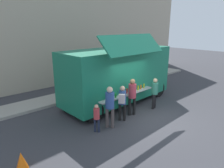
{
  "coord_description": "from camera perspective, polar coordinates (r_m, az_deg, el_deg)",
  "views": [
    {
      "loc": [
        -7.07,
        -5.22,
        4.13
      ],
      "look_at": [
        -0.45,
        2.12,
        1.3
      ],
      "focal_mm": 32.36,
      "sensor_mm": 36.0,
      "label": 1
    }
  ],
  "objects": [
    {
      "name": "child_near_queue",
      "position": [
        8.13,
        -4.37,
        -8.94
      ],
      "size": [
        0.24,
        0.24,
        1.19
      ],
      "rotation": [
        0.0,
        0.0,
        0.56
      ],
      "color": "#1C2439",
      "rests_on": "ground"
    },
    {
      "name": "trash_bin",
      "position": [
        15.72,
        6.72,
        2.51
      ],
      "size": [
        0.6,
        0.6,
        1.0
      ],
      "primitive_type": "cylinder",
      "color": "#2B643A",
      "rests_on": "ground"
    },
    {
      "name": "ground_plane",
      "position": [
        9.71,
        10.52,
        -9.48
      ],
      "size": [
        60.0,
        60.0,
        0.0
      ],
      "primitive_type": "plane",
      "color": "#38383D"
    },
    {
      "name": "customer_extra_browsing",
      "position": [
        10.54,
        11.96,
        -1.86
      ],
      "size": [
        0.33,
        0.33,
        1.62
      ],
      "rotation": [
        0.0,
        0.0,
        1.84
      ],
      "color": "black",
      "rests_on": "ground"
    },
    {
      "name": "building_behind",
      "position": [
        14.93,
        -26.0,
        17.06
      ],
      "size": [
        32.0,
        2.4,
        9.62
      ],
      "primitive_type": "cube",
      "color": "#B3A68E",
      "rests_on": "ground"
    },
    {
      "name": "customer_rear_waiting",
      "position": [
        8.32,
        -0.64,
        -5.55
      ],
      "size": [
        0.37,
        0.37,
        1.8
      ],
      "rotation": [
        0.0,
        0.0,
        0.6
      ],
      "color": "#4F4542",
      "rests_on": "ground"
    },
    {
      "name": "food_truck_main",
      "position": [
        11.0,
        1.79,
        2.86
      ],
      "size": [
        6.48,
        3.31,
        3.78
      ],
      "rotation": [
        0.0,
        0.0,
        0.03
      ],
      "color": "#187554",
      "rests_on": "ground"
    },
    {
      "name": "customer_front_ordering",
      "position": [
        9.55,
        5.73,
        -2.76
      ],
      "size": [
        0.37,
        0.37,
        1.8
      ],
      "rotation": [
        0.0,
        0.0,
        1.11
      ],
      "color": "black",
      "rests_on": "ground"
    },
    {
      "name": "traffic_cone_orange",
      "position": [
        6.98,
        -24.2,
        -19.13
      ],
      "size": [
        0.36,
        0.36,
        0.55
      ],
      "primitive_type": "cone",
      "color": "orange",
      "rests_on": "ground"
    },
    {
      "name": "customer_mid_with_backpack",
      "position": [
        8.94,
        2.89,
        -4.53
      ],
      "size": [
        0.52,
        0.49,
        1.63
      ],
      "rotation": [
        0.0,
        0.0,
        0.7
      ],
      "color": "black",
      "rests_on": "ground"
    },
    {
      "name": "curb_strip",
      "position": [
        11.63,
        -22.28,
        -5.7
      ],
      "size": [
        28.0,
        1.6,
        0.15
      ],
      "primitive_type": "cube",
      "color": "#9E998E",
      "rests_on": "ground"
    }
  ]
}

